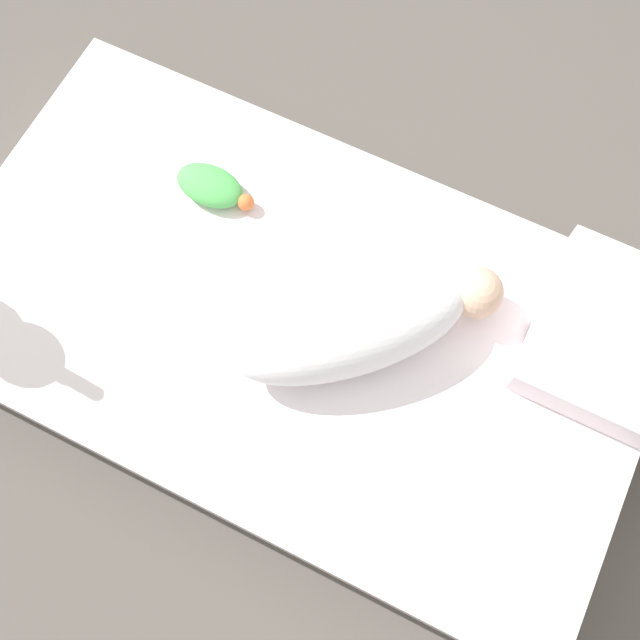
{
  "coord_description": "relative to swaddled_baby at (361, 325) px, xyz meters",
  "views": [
    {
      "loc": [
        0.3,
        -0.47,
        1.75
      ],
      "look_at": [
        0.07,
        0.0,
        0.26
      ],
      "focal_mm": 42.0,
      "sensor_mm": 36.0,
      "label": 1
    }
  ],
  "objects": [
    {
      "name": "swaddled_baby",
      "position": [
        0.0,
        0.0,
        0.0
      ],
      "size": [
        0.51,
        0.49,
        0.17
      ],
      "rotation": [
        0.0,
        0.0,
        0.76
      ],
      "color": "white",
      "rests_on": "bed_mattress"
    },
    {
      "name": "pillow",
      "position": [
        0.51,
        0.22,
        -0.04
      ],
      "size": [
        0.37,
        0.38,
        0.09
      ],
      "color": "white",
      "rests_on": "bed_mattress"
    },
    {
      "name": "bed_mattress",
      "position": [
        -0.16,
        -0.02,
        -0.19
      ],
      "size": [
        1.57,
        0.89,
        0.21
      ],
      "color": "white",
      "rests_on": "ground_plane"
    },
    {
      "name": "turtle_plush",
      "position": [
        -0.46,
        0.17,
        -0.06
      ],
      "size": [
        0.19,
        0.1,
        0.06
      ],
      "color": "#51B756",
      "rests_on": "bed_mattress"
    },
    {
      "name": "ground_plane",
      "position": [
        -0.16,
        -0.02,
        -0.29
      ],
      "size": [
        12.0,
        12.0,
        0.0
      ],
      "primitive_type": "plane",
      "color": "#514C47"
    }
  ]
}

